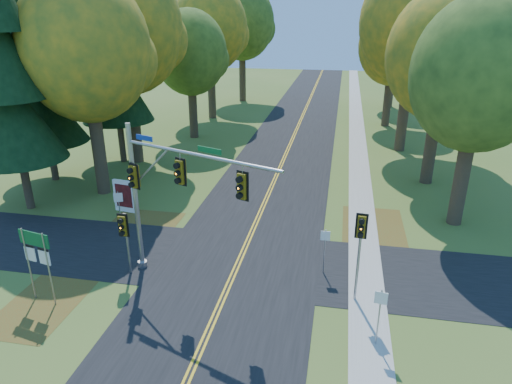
% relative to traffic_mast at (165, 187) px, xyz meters
% --- Properties ---
extents(ground, '(160.00, 160.00, 0.00)m').
position_rel_traffic_mast_xyz_m(ground, '(2.74, 0.13, -4.62)').
color(ground, '#446022').
rests_on(ground, ground).
extents(road_main, '(8.00, 160.00, 0.02)m').
position_rel_traffic_mast_xyz_m(road_main, '(2.74, 0.13, -4.61)').
color(road_main, black).
rests_on(road_main, ground).
extents(road_cross, '(60.00, 6.00, 0.02)m').
position_rel_traffic_mast_xyz_m(road_cross, '(2.74, 2.13, -4.61)').
color(road_cross, black).
rests_on(road_cross, ground).
extents(centerline_left, '(0.10, 160.00, 0.01)m').
position_rel_traffic_mast_xyz_m(centerline_left, '(2.64, 0.13, -4.60)').
color(centerline_left, gold).
rests_on(centerline_left, road_main).
extents(centerline_right, '(0.10, 160.00, 0.01)m').
position_rel_traffic_mast_xyz_m(centerline_right, '(2.84, 0.13, -4.60)').
color(centerline_right, gold).
rests_on(centerline_right, road_main).
extents(sidewalk_east, '(1.60, 160.00, 0.06)m').
position_rel_traffic_mast_xyz_m(sidewalk_east, '(8.94, 0.13, -4.59)').
color(sidewalk_east, '#9E998E').
rests_on(sidewalk_east, ground).
extents(leaf_patch_w_near, '(4.00, 6.00, 0.00)m').
position_rel_traffic_mast_xyz_m(leaf_patch_w_near, '(-3.76, 4.13, -4.61)').
color(leaf_patch_w_near, brown).
rests_on(leaf_patch_w_near, ground).
extents(leaf_patch_e, '(3.50, 8.00, 0.00)m').
position_rel_traffic_mast_xyz_m(leaf_patch_e, '(9.54, 6.13, -4.61)').
color(leaf_patch_e, brown).
rests_on(leaf_patch_e, ground).
extents(leaf_patch_w_far, '(3.00, 5.00, 0.00)m').
position_rel_traffic_mast_xyz_m(leaf_patch_w_far, '(-4.76, -2.87, -4.61)').
color(leaf_patch_w_far, brown).
rests_on(leaf_patch_w_far, ground).
extents(tree_w_a, '(8.00, 8.00, 14.15)m').
position_rel_traffic_mast_xyz_m(tree_w_a, '(-8.39, 9.51, 4.86)').
color(tree_w_a, '#38281C').
rests_on(tree_w_a, ground).
extents(tree_e_a, '(7.20, 7.20, 12.73)m').
position_rel_traffic_mast_xyz_m(tree_e_a, '(14.30, 8.90, 3.91)').
color(tree_e_a, '#38281C').
rests_on(tree_e_a, ground).
extents(tree_w_b, '(8.60, 8.60, 15.38)m').
position_rel_traffic_mast_xyz_m(tree_w_b, '(-8.99, 16.42, 5.75)').
color(tree_w_b, '#38281C').
rests_on(tree_w_b, ground).
extents(tree_e_b, '(7.60, 7.60, 13.33)m').
position_rel_traffic_mast_xyz_m(tree_e_b, '(13.71, 15.71, 4.28)').
color(tree_e_b, '#38281C').
rests_on(tree_e_b, ground).
extents(tree_w_c, '(6.80, 6.80, 11.91)m').
position_rel_traffic_mast_xyz_m(tree_w_c, '(-6.80, 24.60, 3.32)').
color(tree_w_c, '#38281C').
rests_on(tree_w_c, ground).
extents(tree_e_c, '(8.80, 8.80, 15.79)m').
position_rel_traffic_mast_xyz_m(tree_e_c, '(12.62, 23.82, 6.04)').
color(tree_e_c, '#38281C').
rests_on(tree_e_c, ground).
extents(tree_w_d, '(8.20, 8.20, 14.56)m').
position_rel_traffic_mast_xyz_m(tree_w_d, '(-7.39, 33.31, 5.16)').
color(tree_w_d, '#38281C').
rests_on(tree_w_d, ground).
extents(tree_e_d, '(7.00, 7.00, 12.32)m').
position_rel_traffic_mast_xyz_m(tree_e_d, '(12.00, 33.00, 3.62)').
color(tree_e_d, '#38281C').
rests_on(tree_e_d, ground).
extents(tree_w_e, '(8.40, 8.40, 14.97)m').
position_rel_traffic_mast_xyz_m(tree_w_e, '(-6.19, 44.21, 5.45)').
color(tree_w_e, '#38281C').
rests_on(tree_w_e, ground).
extents(tree_e_e, '(7.80, 7.80, 13.74)m').
position_rel_traffic_mast_xyz_m(tree_e_e, '(13.21, 43.71, 4.57)').
color(tree_e_e, '#38281C').
rests_on(tree_e_e, ground).
extents(pine_a, '(5.60, 5.60, 19.48)m').
position_rel_traffic_mast_xyz_m(pine_a, '(-11.76, 6.13, 4.56)').
color(pine_a, '#38281C').
rests_on(pine_a, ground).
extents(pine_b, '(5.60, 5.60, 17.31)m').
position_rel_traffic_mast_xyz_m(pine_b, '(-13.26, 11.13, 3.54)').
color(pine_b, '#38281C').
rests_on(pine_b, ground).
extents(pine_c, '(5.60, 5.60, 20.56)m').
position_rel_traffic_mast_xyz_m(pine_c, '(-10.26, 16.13, 5.07)').
color(pine_c, '#38281C').
rests_on(pine_c, ground).
extents(traffic_mast, '(7.44, 3.05, 7.19)m').
position_rel_traffic_mast_xyz_m(traffic_mast, '(0.00, 0.00, 0.00)').
color(traffic_mast, '#96989E').
rests_on(traffic_mast, ground).
extents(east_signal_pole, '(0.49, 0.56, 4.23)m').
position_rel_traffic_mast_xyz_m(east_signal_pole, '(8.38, -0.30, -1.41)').
color(east_signal_pole, '#93979C').
rests_on(east_signal_pole, ground).
extents(ped_signal_pole, '(0.51, 0.58, 3.21)m').
position_rel_traffic_mast_xyz_m(ped_signal_pole, '(-2.14, -0.07, -2.24)').
color(ped_signal_pole, gray).
rests_on(ped_signal_pole, ground).
extents(route_sign_cluster, '(1.57, 0.38, 3.41)m').
position_rel_traffic_mast_xyz_m(route_sign_cluster, '(-4.78, -2.68, -2.22)').
color(route_sign_cluster, gray).
rests_on(route_sign_cluster, ground).
extents(info_kiosk, '(1.49, 0.45, 2.05)m').
position_rel_traffic_mast_xyz_m(info_kiosk, '(-5.54, 6.74, -3.60)').
color(info_kiosk, white).
rests_on(info_kiosk, ground).
extents(reg_sign_e_north, '(0.44, 0.07, 2.31)m').
position_rel_traffic_mast_xyz_m(reg_sign_e_north, '(6.94, 1.84, -3.04)').
color(reg_sign_e_north, gray).
rests_on(reg_sign_e_north, ground).
extents(reg_sign_e_south, '(0.46, 0.10, 2.44)m').
position_rel_traffic_mast_xyz_m(reg_sign_e_south, '(9.15, -2.88, -2.95)').
color(reg_sign_e_south, gray).
rests_on(reg_sign_e_south, ground).
extents(reg_sign_w, '(0.46, 0.22, 2.53)m').
position_rel_traffic_mast_xyz_m(reg_sign_w, '(-4.43, 3.91, -2.89)').
color(reg_sign_w, gray).
rests_on(reg_sign_w, ground).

